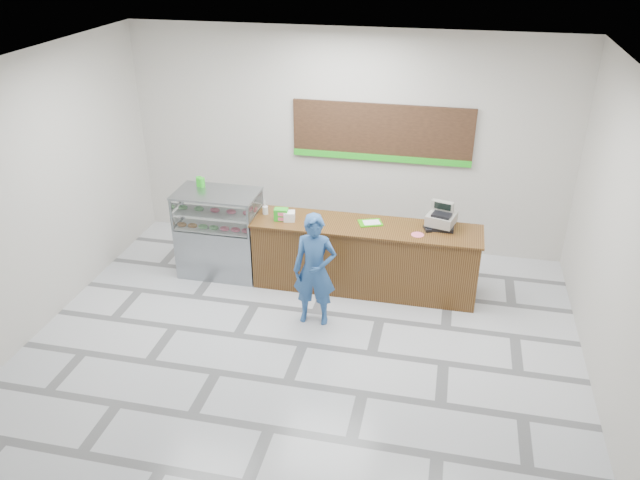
% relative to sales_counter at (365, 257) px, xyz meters
% --- Properties ---
extents(floor, '(7.00, 7.00, 0.00)m').
position_rel_sales_counter_xyz_m(floor, '(-0.55, -1.55, -0.52)').
color(floor, '#BBBBBF').
rests_on(floor, ground).
extents(back_wall, '(7.00, 0.00, 7.00)m').
position_rel_sales_counter_xyz_m(back_wall, '(-0.55, 1.45, 1.23)').
color(back_wall, beige).
rests_on(back_wall, floor).
extents(ceiling, '(7.00, 7.00, 0.00)m').
position_rel_sales_counter_xyz_m(ceiling, '(-0.55, -1.55, 2.98)').
color(ceiling, silver).
rests_on(ceiling, back_wall).
extents(sales_counter, '(3.26, 0.76, 1.03)m').
position_rel_sales_counter_xyz_m(sales_counter, '(0.00, 0.00, 0.00)').
color(sales_counter, brown).
rests_on(sales_counter, floor).
extents(display_case, '(1.22, 0.72, 1.33)m').
position_rel_sales_counter_xyz_m(display_case, '(-2.22, -0.00, 0.16)').
color(display_case, gray).
rests_on(display_case, floor).
extents(menu_board, '(2.80, 0.06, 0.90)m').
position_rel_sales_counter_xyz_m(menu_board, '(-0.00, 1.41, 1.42)').
color(menu_board, black).
rests_on(menu_board, back_wall).
extents(cash_register, '(0.45, 0.46, 0.35)m').
position_rel_sales_counter_xyz_m(cash_register, '(1.03, 0.18, 0.64)').
color(cash_register, black).
rests_on(cash_register, sales_counter).
extents(card_terminal, '(0.13, 0.19, 0.04)m').
position_rel_sales_counter_xyz_m(card_terminal, '(0.86, 0.03, 0.53)').
color(card_terminal, black).
rests_on(card_terminal, sales_counter).
extents(serving_tray, '(0.39, 0.34, 0.02)m').
position_rel_sales_counter_xyz_m(serving_tray, '(0.05, 0.07, 0.52)').
color(serving_tray, '#30B10A').
rests_on(serving_tray, sales_counter).
extents(napkin_box, '(0.18, 0.18, 0.13)m').
position_rel_sales_counter_xyz_m(napkin_box, '(-1.10, -0.08, 0.58)').
color(napkin_box, white).
rests_on(napkin_box, sales_counter).
extents(straw_cup, '(0.08, 0.08, 0.12)m').
position_rel_sales_counter_xyz_m(straw_cup, '(-1.50, 0.06, 0.57)').
color(straw_cup, silver).
rests_on(straw_cup, sales_counter).
extents(promo_box, '(0.21, 0.15, 0.17)m').
position_rel_sales_counter_xyz_m(promo_box, '(-1.22, -0.08, 0.60)').
color(promo_box, green).
rests_on(promo_box, sales_counter).
extents(donut_decal, '(0.18, 0.18, 0.00)m').
position_rel_sales_counter_xyz_m(donut_decal, '(0.74, -0.15, 0.52)').
color(donut_decal, '#FA6285').
rests_on(donut_decal, sales_counter).
extents(green_cup_left, '(0.09, 0.09, 0.13)m').
position_rel_sales_counter_xyz_m(green_cup_left, '(-2.50, 0.17, 0.88)').
color(green_cup_left, green).
rests_on(green_cup_left, display_case).
extents(green_cup_right, '(0.09, 0.09, 0.14)m').
position_rel_sales_counter_xyz_m(green_cup_right, '(-2.55, 0.19, 0.88)').
color(green_cup_right, green).
rests_on(green_cup_right, display_case).
extents(customer, '(0.59, 0.41, 1.57)m').
position_rel_sales_counter_xyz_m(customer, '(-0.52, -0.98, 0.27)').
color(customer, '#29528D').
rests_on(customer, floor).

